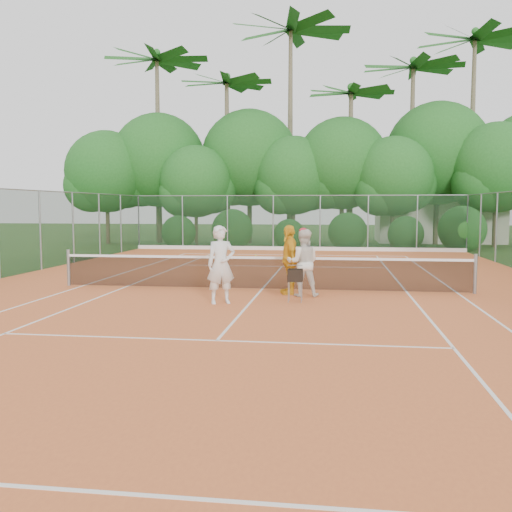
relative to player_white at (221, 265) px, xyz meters
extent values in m
plane|color=#28491A|center=(0.70, 2.52, -0.99)|extent=(120.00, 120.00, 0.00)
cube|color=#D66831|center=(0.70, 2.52, -0.98)|extent=(18.00, 36.00, 0.02)
cube|color=beige|center=(9.70, 26.52, 0.51)|extent=(8.00, 5.00, 3.00)
cylinder|color=gray|center=(-5.24, 2.52, -0.42)|extent=(0.10, 0.10, 1.10)
cylinder|color=gray|center=(6.63, 2.52, -0.42)|extent=(0.10, 0.10, 1.10)
cube|color=black|center=(0.70, 2.52, -0.51)|extent=(11.87, 0.03, 0.86)
cube|color=white|center=(0.70, 2.52, -0.04)|extent=(11.87, 0.04, 0.07)
imported|color=silver|center=(0.00, 0.00, 0.00)|extent=(0.84, 0.72, 1.94)
imported|color=silver|center=(1.95, 1.45, -0.07)|extent=(0.92, 0.74, 1.81)
ellipsoid|color=red|center=(1.95, 1.45, 0.80)|extent=(0.22, 0.22, 0.14)
imported|color=yellow|center=(1.55, 1.80, -0.02)|extent=(0.74, 1.20, 1.90)
cylinder|color=gray|center=(1.64, 0.35, -0.71)|extent=(0.02, 0.02, 0.52)
cylinder|color=gray|center=(1.97, 0.67, -0.71)|extent=(0.02, 0.02, 0.52)
cube|color=black|center=(1.81, 0.51, -0.29)|extent=(0.36, 0.36, 0.30)
sphere|color=#D0F037|center=(-1.01, 13.57, -0.94)|extent=(0.07, 0.07, 0.07)
sphere|color=#CFEA36|center=(1.74, 12.32, -0.94)|extent=(0.07, 0.07, 0.07)
sphere|color=#D7EB36|center=(0.41, 12.53, -0.94)|extent=(0.07, 0.07, 0.07)
cube|color=white|center=(0.70, 14.41, -0.97)|extent=(11.03, 0.06, 0.01)
cube|color=white|center=(0.70, -9.36, -0.97)|extent=(11.03, 0.06, 0.01)
cube|color=white|center=(-4.79, 2.52, -0.97)|extent=(0.06, 23.77, 0.01)
cube|color=white|center=(6.18, 2.52, -0.97)|extent=(0.06, 23.77, 0.01)
cube|color=white|center=(-3.41, 2.52, -0.97)|extent=(0.06, 23.77, 0.01)
cube|color=white|center=(4.81, 2.52, -0.97)|extent=(0.06, 23.77, 0.01)
cube|color=white|center=(0.70, 8.92, -0.97)|extent=(8.23, 0.06, 0.01)
cube|color=white|center=(0.70, -3.88, -0.97)|extent=(8.23, 0.06, 0.01)
cube|color=white|center=(0.70, 2.52, -0.97)|extent=(0.06, 12.80, 0.01)
cube|color=#19381E|center=(0.70, 17.52, 0.53)|extent=(18.00, 0.02, 3.00)
cylinder|color=gray|center=(-8.30, 17.52, 0.53)|extent=(0.07, 0.07, 3.00)
cylinder|color=gray|center=(9.70, 17.52, 0.53)|extent=(0.07, 0.07, 3.00)
cylinder|color=gray|center=(-8.30, 17.52, 0.53)|extent=(0.07, 0.07, 3.00)
cylinder|color=gray|center=(9.70, 17.52, 0.53)|extent=(0.07, 0.07, 3.00)
cylinder|color=brown|center=(-11.80, 21.52, 0.89)|extent=(0.26, 0.26, 3.75)
sphere|color=#1E571D|center=(-11.80, 21.52, 3.66)|extent=(5.25, 5.25, 5.25)
cylinder|color=brown|center=(-8.80, 23.02, 1.21)|extent=(0.30, 0.30, 4.40)
sphere|color=#1E571D|center=(-8.80, 23.02, 4.47)|extent=(6.16, 6.16, 6.16)
cylinder|color=brown|center=(-5.80, 21.02, 0.61)|extent=(0.22, 0.22, 3.20)
sphere|color=#1E571D|center=(-5.80, 21.02, 2.98)|extent=(4.48, 4.48, 4.48)
cylinder|color=brown|center=(-2.80, 23.52, 1.26)|extent=(0.31, 0.31, 4.50)
sphere|color=#1E571D|center=(-2.80, 23.52, 4.59)|extent=(6.30, 6.30, 6.30)
cylinder|color=brown|center=(0.20, 22.02, 0.76)|extent=(0.24, 0.24, 3.50)
sphere|color=#1E571D|center=(0.20, 22.02, 3.35)|extent=(4.90, 4.90, 4.90)
cylinder|color=brown|center=(3.20, 22.52, 1.06)|extent=(0.28, 0.28, 4.10)
sphere|color=#1E571D|center=(3.20, 22.52, 4.09)|extent=(5.74, 5.74, 5.74)
cylinder|color=brown|center=(6.20, 21.32, 0.71)|extent=(0.23, 0.23, 3.40)
sphere|color=#1E571D|center=(6.20, 21.32, 3.23)|extent=(4.76, 4.76, 4.76)
cylinder|color=brown|center=(9.20, 24.02, 1.34)|extent=(0.32, 0.32, 4.65)
sphere|color=#1E571D|center=(9.20, 24.02, 4.78)|extent=(6.51, 6.51, 6.51)
cylinder|color=brown|center=(12.20, 21.72, 0.91)|extent=(0.26, 0.26, 3.80)
sphere|color=#1E571D|center=(12.20, 21.72, 3.72)|extent=(5.32, 5.32, 5.32)
cone|color=brown|center=(-9.30, 24.52, 5.51)|extent=(0.44, 0.44, 13.00)
sphere|color=#1E571D|center=(-9.30, 24.52, 11.82)|extent=(0.50, 0.50, 0.50)
cone|color=brown|center=(-4.30, 23.52, 4.51)|extent=(0.44, 0.44, 11.00)
sphere|color=#1E571D|center=(-4.30, 23.52, 9.85)|extent=(0.50, 0.50, 0.50)
cone|color=brown|center=(-0.30, 25.52, 6.51)|extent=(0.44, 0.44, 15.00)
sphere|color=#1E571D|center=(-0.30, 25.52, 13.79)|extent=(0.50, 0.50, 0.50)
cone|color=brown|center=(3.70, 23.02, 4.01)|extent=(0.44, 0.44, 10.00)
sphere|color=#1E571D|center=(3.70, 23.02, 8.86)|extent=(0.50, 0.50, 0.50)
cone|color=brown|center=(7.70, 25.02, 5.01)|extent=(0.44, 0.44, 12.00)
sphere|color=#1E571D|center=(7.70, 25.02, 10.83)|extent=(0.50, 0.50, 0.50)
cone|color=brown|center=(11.70, 26.02, 6.01)|extent=(0.44, 0.44, 14.00)
sphere|color=#1E571D|center=(11.70, 26.02, 12.80)|extent=(0.50, 0.50, 0.50)
camera|label=1|loc=(2.77, -13.76, 1.44)|focal=40.00mm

